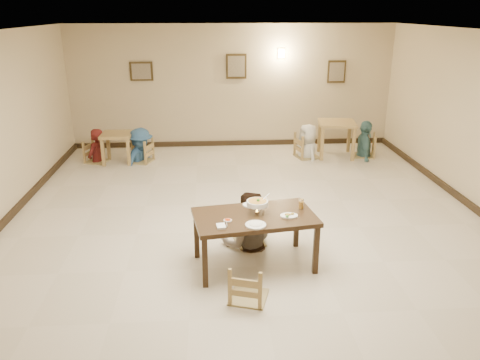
{
  "coord_description": "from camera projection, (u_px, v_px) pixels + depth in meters",
  "views": [
    {
      "loc": [
        -0.62,
        -6.68,
        3.31
      ],
      "look_at": [
        -0.17,
        -0.27,
        0.96
      ],
      "focal_mm": 35.0,
      "sensor_mm": 36.0,
      "label": 1
    }
  ],
  "objects": [
    {
      "name": "main_table",
      "position": [
        255.0,
        221.0,
        6.22
      ],
      "size": [
        1.71,
        1.13,
        0.75
      ],
      "rotation": [
        0.0,
        0.0,
        0.15
      ],
      "color": "#322112",
      "rests_on": "floor"
    },
    {
      "name": "baseboard_back",
      "position": [
        233.0,
        143.0,
        12.07
      ],
      "size": [
        8.0,
        0.06,
        0.12
      ],
      "primitive_type": "cube",
      "color": "black",
      "rests_on": "floor"
    },
    {
      "name": "bg_table_left",
      "position": [
        117.0,
        139.0,
        10.58
      ],
      "size": [
        0.69,
        0.69,
        0.68
      ],
      "rotation": [
        0.0,
        0.0,
        -0.01
      ],
      "color": "#A2834D",
      "rests_on": "floor"
    },
    {
      "name": "bg_diner_c",
      "position": [
        309.0,
        124.0,
        10.86
      ],
      "size": [
        0.7,
        0.89,
        1.59
      ],
      "primitive_type": "imported",
      "rotation": [
        0.0,
        0.0,
        4.99
      ],
      "color": "silver",
      "rests_on": "floor"
    },
    {
      "name": "chair_far",
      "position": [
        250.0,
        216.0,
        6.92
      ],
      "size": [
        0.41,
        0.41,
        0.88
      ],
      "rotation": [
        0.0,
        0.0,
        0.22
      ],
      "color": "tan",
      "rests_on": "floor"
    },
    {
      "name": "wall_back",
      "position": [
        232.0,
        87.0,
        11.61
      ],
      "size": [
        10.0,
        0.0,
        10.0
      ],
      "primitive_type": "plane",
      "rotation": [
        1.57,
        0.0,
        0.0
      ],
      "color": "#C9B491",
      "rests_on": "floor"
    },
    {
      "name": "bg_table_right",
      "position": [
        337.0,
        128.0,
        10.97
      ],
      "size": [
        0.94,
        0.94,
        0.83
      ],
      "rotation": [
        0.0,
        0.0,
        -0.14
      ],
      "color": "#A2834D",
      "rests_on": "floor"
    },
    {
      "name": "main_diner",
      "position": [
        248.0,
        192.0,
        6.72
      ],
      "size": [
        0.82,
        0.64,
        1.67
      ],
      "primitive_type": "imported",
      "rotation": [
        0.0,
        0.0,
        3.13
      ],
      "color": "gray",
      "rests_on": "floor"
    },
    {
      "name": "wall_sconce",
      "position": [
        281.0,
        53.0,
        11.37
      ],
      "size": [
        0.16,
        0.05,
        0.22
      ],
      "primitive_type": "cube",
      "color": "#FFD88C",
      "rests_on": "wall_back"
    },
    {
      "name": "bg_chair_rl",
      "position": [
        308.0,
        135.0,
        10.95
      ],
      "size": [
        0.51,
        0.51,
        1.08
      ],
      "rotation": [
        0.0,
        0.0,
        1.82
      ],
      "color": "tan",
      "rests_on": "floor"
    },
    {
      "name": "picture_a",
      "position": [
        141.0,
        71.0,
        11.28
      ],
      "size": [
        0.55,
        0.04,
        0.45
      ],
      "color": "#322612",
      "rests_on": "wall_back"
    },
    {
      "name": "picture_c",
      "position": [
        337.0,
        72.0,
        11.61
      ],
      "size": [
        0.45,
        0.04,
        0.55
      ],
      "color": "#322612",
      "rests_on": "wall_back"
    },
    {
      "name": "bg_diner_d",
      "position": [
        367.0,
        121.0,
        10.91
      ],
      "size": [
        0.58,
        1.06,
        1.72
      ],
      "primitive_type": "imported",
      "rotation": [
        0.0,
        0.0,
        1.41
      ],
      "color": "slate",
      "rests_on": "floor"
    },
    {
      "name": "drink_glass",
      "position": [
        301.0,
        204.0,
        6.38
      ],
      "size": [
        0.07,
        0.07,
        0.14
      ],
      "color": "white",
      "rests_on": "main_table"
    },
    {
      "name": "rice_plate_far",
      "position": [
        253.0,
        205.0,
        6.49
      ],
      "size": [
        0.28,
        0.28,
        0.06
      ],
      "color": "white",
      "rests_on": "main_table"
    },
    {
      "name": "bg_diner_b",
      "position": [
        139.0,
        128.0,
        10.53
      ],
      "size": [
        1.0,
        1.18,
        1.58
      ],
      "primitive_type": "imported",
      "rotation": [
        0.0,
        0.0,
        1.08
      ],
      "color": "#315A89",
      "rests_on": "floor"
    },
    {
      "name": "floor",
      "position": [
        250.0,
        231.0,
        7.44
      ],
      "size": [
        10.0,
        10.0,
        0.0
      ],
      "primitive_type": "plane",
      "color": "beige",
      "rests_on": "ground"
    },
    {
      "name": "bg_chair_lr",
      "position": [
        140.0,
        141.0,
        10.62
      ],
      "size": [
        0.48,
        0.48,
        1.01
      ],
      "rotation": [
        0.0,
        0.0,
        -1.92
      ],
      "color": "tan",
      "rests_on": "floor"
    },
    {
      "name": "ceiling",
      "position": [
        251.0,
        33.0,
        6.41
      ],
      "size": [
        10.0,
        10.0,
        0.0
      ],
      "primitive_type": "plane",
      "color": "silver",
      "rests_on": "wall_back"
    },
    {
      "name": "picture_b",
      "position": [
        236.0,
        66.0,
        11.4
      ],
      "size": [
        0.5,
        0.04,
        0.6
      ],
      "color": "#322612",
      "rests_on": "wall_back"
    },
    {
      "name": "rice_plate_near",
      "position": [
        256.0,
        225.0,
        5.89
      ],
      "size": [
        0.27,
        0.27,
        0.06
      ],
      "color": "white",
      "rests_on": "main_table"
    },
    {
      "name": "fried_plate",
      "position": [
        289.0,
        215.0,
        6.15
      ],
      "size": [
        0.23,
        0.23,
        0.05
      ],
      "color": "white",
      "rests_on": "main_table"
    },
    {
      "name": "bg_chair_rr",
      "position": [
        365.0,
        135.0,
        11.03
      ],
      "size": [
        0.48,
        0.48,
        1.03
      ],
      "rotation": [
        0.0,
        0.0,
        -1.82
      ],
      "color": "tan",
      "rests_on": "floor"
    },
    {
      "name": "chili_dish",
      "position": [
        228.0,
        220.0,
        6.02
      ],
      "size": [
        0.11,
        0.11,
        0.02
      ],
      "color": "white",
      "rests_on": "main_table"
    },
    {
      "name": "bg_chair_ll",
      "position": [
        95.0,
        142.0,
        10.61
      ],
      "size": [
        0.45,
        0.45,
        0.96
      ],
      "rotation": [
        0.0,
        0.0,
        1.22
      ],
      "color": "tan",
      "rests_on": "floor"
    },
    {
      "name": "chair_near",
      "position": [
        249.0,
        265.0,
        5.54
      ],
      "size": [
        0.44,
        0.44,
        0.93
      ],
      "rotation": [
        0.0,
        0.0,
        2.84
      ],
      "color": "tan",
      "rests_on": "floor"
    },
    {
      "name": "napkin_cutlery",
      "position": [
        221.0,
        226.0,
        5.85
      ],
      "size": [
        0.14,
        0.23,
        0.03
      ],
      "color": "white",
      "rests_on": "main_table"
    },
    {
      "name": "bg_diner_a",
      "position": [
        94.0,
        129.0,
        10.51
      ],
      "size": [
        0.55,
        0.66,
        1.56
      ],
      "primitive_type": "imported",
      "rotation": [
        0.0,
        0.0,
        4.36
      ],
      "color": "#4F1413",
      "rests_on": "floor"
    },
    {
      "name": "curry_warmer",
      "position": [
        257.0,
        203.0,
        6.19
      ],
      "size": [
        0.32,
        0.28,
        0.26
      ],
      "color": "silver",
      "rests_on": "main_table"
    }
  ]
}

